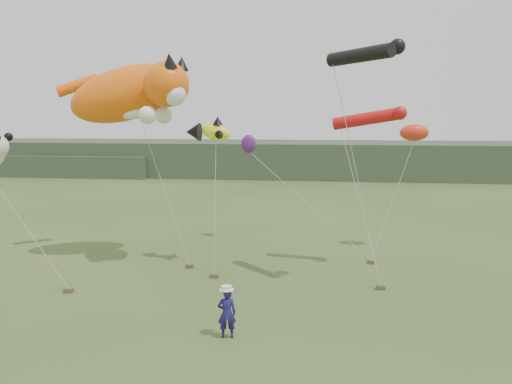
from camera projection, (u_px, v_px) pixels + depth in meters
ground at (252, 329)px, 16.51m from camera, size 120.00×120.00×0.00m
headland at (276, 159)px, 60.45m from camera, size 90.00×13.00×4.00m
festival_attendant at (227, 313)px, 15.78m from camera, size 0.67×0.52×1.62m
sandbag_anchors at (248, 275)px, 21.84m from camera, size 12.79×5.86×0.17m
cat_kite at (136, 92)px, 23.33m from camera, size 7.30×4.26×3.88m
fish_kite at (207, 132)px, 22.82m from camera, size 2.25×1.48×1.20m
tube_kites at (370, 88)px, 20.82m from camera, size 3.56×4.51×3.52m
misc_kites at (359, 136)px, 26.15m from camera, size 9.85×1.73×1.62m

